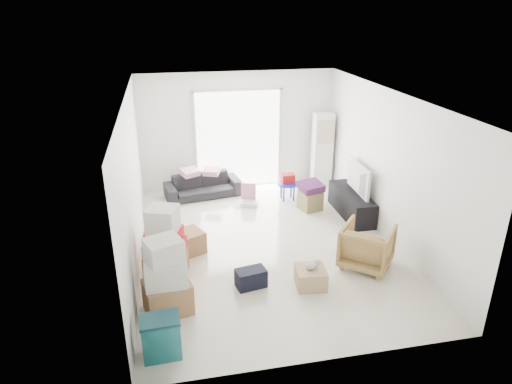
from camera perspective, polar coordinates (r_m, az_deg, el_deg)
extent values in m
cube|color=beige|center=(8.45, 1.29, -7.26)|extent=(4.50, 6.00, 0.24)
cube|color=white|center=(7.44, 1.49, 12.78)|extent=(4.50, 6.00, 0.24)
cube|color=white|center=(10.75, -2.37, 7.81)|extent=(4.50, 0.24, 2.70)
cube|color=white|center=(5.14, 9.29, -9.90)|extent=(4.50, 0.24, 2.70)
cube|color=white|center=(7.68, -16.13, 0.79)|extent=(0.24, 6.00, 2.70)
cube|color=white|center=(8.64, 16.90, 3.13)|extent=(0.24, 6.00, 2.70)
cube|color=white|center=(10.67, -2.23, 6.59)|extent=(2.00, 0.01, 2.30)
cube|color=silver|center=(10.55, -7.62, 6.22)|extent=(0.06, 0.04, 2.30)
cube|color=silver|center=(10.86, 3.02, 6.86)|extent=(0.06, 0.04, 2.30)
cube|color=silver|center=(10.40, -2.32, 12.68)|extent=(2.10, 0.04, 0.06)
cube|color=white|center=(10.92, 8.27, 5.24)|extent=(0.45, 0.30, 1.75)
cube|color=black|center=(9.61, 11.83, -1.43)|extent=(0.46, 1.52, 0.51)
imported|color=black|center=(9.49, 11.99, 0.35)|extent=(0.66, 1.09, 0.14)
imported|color=black|center=(10.37, -6.67, 1.20)|extent=(1.75, 0.77, 0.66)
cube|color=#D79DA4|center=(10.26, -8.32, 3.22)|extent=(0.50, 0.46, 0.13)
cube|color=#D79DA4|center=(10.27, -5.62, 3.31)|extent=(0.38, 0.35, 0.11)
imported|color=#A48749|center=(7.78, 13.72, -6.37)|extent=(1.07, 1.06, 0.80)
cube|color=#196064|center=(6.10, -11.65, -18.40)|extent=(0.48, 0.34, 0.26)
cube|color=#196064|center=(5.94, -11.85, -16.50)|extent=(0.48, 0.34, 0.26)
cube|color=#0C333D|center=(5.84, -11.97, -15.36)|extent=(0.50, 0.36, 0.04)
cube|color=#966D43|center=(6.74, -10.96, -12.73)|extent=(0.73, 0.66, 0.47)
cube|color=silver|center=(6.51, -11.24, -9.73)|extent=(0.59, 0.49, 0.36)
cube|color=silver|center=(6.34, -11.47, -7.13)|extent=(0.59, 0.56, 0.31)
cube|color=#966D43|center=(7.56, -11.14, -8.71)|extent=(0.75, 0.75, 0.43)
cube|color=red|center=(7.41, -11.32, -6.67)|extent=(0.72, 0.57, 0.19)
cube|color=red|center=(7.32, -11.43, -5.43)|extent=(0.65, 0.46, 0.17)
cube|color=silver|center=(7.19, -11.60, -3.41)|extent=(0.56, 0.55, 0.40)
cube|color=#966D43|center=(8.40, -11.07, -5.55)|extent=(0.62, 0.57, 0.37)
cube|color=#966D43|center=(8.15, -8.40, -6.17)|extent=(0.62, 0.62, 0.39)
cube|color=black|center=(7.18, -0.64, -10.70)|extent=(0.50, 0.36, 0.29)
cube|color=olive|center=(9.76, 6.79, -1.02)|extent=(0.50, 0.50, 0.41)
cube|color=#502050|center=(9.65, 6.87, 0.48)|extent=(0.53, 0.53, 0.14)
cylinder|color=#0F28CF|center=(10.13, 3.98, 1.07)|extent=(0.46, 0.46, 0.04)
cylinder|color=#0F28CF|center=(10.34, 4.40, 0.32)|extent=(0.04, 0.04, 0.36)
cylinder|color=#0F28CF|center=(10.28, 3.16, 0.22)|extent=(0.04, 0.04, 0.36)
cylinder|color=#0F28CF|center=(10.08, 3.49, -0.27)|extent=(0.04, 0.04, 0.36)
cylinder|color=#0F28CF|center=(10.14, 4.76, -0.17)|extent=(0.04, 0.04, 0.36)
cube|color=red|center=(10.09, 4.00, 1.71)|extent=(0.28, 0.22, 0.20)
cube|color=silver|center=(9.95, -0.80, -1.40)|extent=(0.43, 0.40, 0.09)
cube|color=pink|center=(9.97, -0.95, 0.12)|extent=(0.32, 0.15, 0.38)
cube|color=tan|center=(7.24, 6.84, -10.52)|extent=(0.50, 0.50, 0.30)
ellipsoid|color=#B2ADA8|center=(7.13, 6.92, -9.16)|extent=(0.19, 0.13, 0.10)
cube|color=red|center=(7.13, 6.92, -9.14)|extent=(0.14, 0.12, 0.03)
sphere|color=#B2ADA8|center=(7.17, 7.69, -8.75)|extent=(0.10, 0.10, 0.10)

